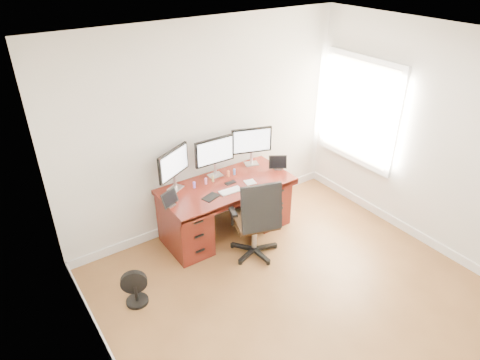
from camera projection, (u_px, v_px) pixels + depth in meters
ground at (321, 317)px, 4.47m from camera, size 4.50×4.50×0.00m
back_wall at (207, 129)px, 5.42m from camera, size 4.00×0.10×2.70m
right_wall at (454, 150)px, 4.86m from camera, size 0.10×4.50×2.70m
desk at (226, 206)px, 5.59m from camera, size 1.70×0.80×0.75m
office_chair at (256, 231)px, 5.18m from camera, size 0.72×0.72×1.09m
floor_fan at (135, 288)px, 4.56m from camera, size 0.29×0.24×0.42m
monitor_left at (174, 164)px, 5.13m from camera, size 0.51×0.28×0.53m
monitor_center at (215, 152)px, 5.42m from camera, size 0.55×0.14×0.53m
monitor_right at (252, 142)px, 5.70m from camera, size 0.53×0.21×0.53m
tablet_left at (170, 199)px, 4.92m from camera, size 0.25×0.16×0.19m
tablet_right at (278, 163)px, 5.70m from camera, size 0.24×0.18×0.19m
keyboard at (231, 191)px, 5.23m from camera, size 0.28×0.13×0.01m
trackpad at (250, 182)px, 5.42m from camera, size 0.15×0.15×0.01m
drawing_tablet at (211, 197)px, 5.11m from camera, size 0.24×0.19×0.01m
phone at (230, 183)px, 5.41m from camera, size 0.15×0.08×0.01m
figurine_purple at (194, 184)px, 5.29m from camera, size 0.04×0.04×0.09m
figurine_pink at (206, 181)px, 5.37m from camera, size 0.04×0.04×0.09m
figurine_yellow at (213, 178)px, 5.42m from camera, size 0.04×0.04×0.09m
figurine_orange at (228, 173)px, 5.54m from camera, size 0.04×0.04×0.09m
figurine_blue at (234, 171)px, 5.58m from camera, size 0.04×0.04×0.09m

